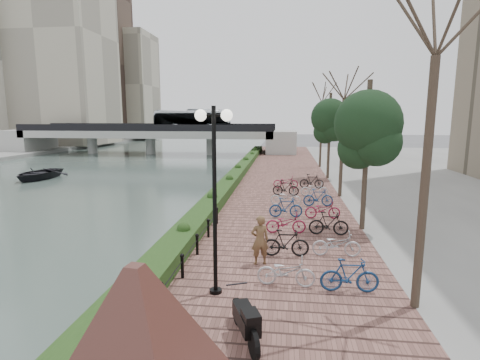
% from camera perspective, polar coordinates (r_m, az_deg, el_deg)
% --- Properties ---
extents(ground, '(220.00, 220.00, 0.00)m').
position_cam_1_polar(ground, '(10.47, -21.51, -22.59)').
color(ground, '#59595B').
rests_on(ground, ground).
extents(river_water, '(30.00, 130.00, 0.02)m').
position_cam_1_polar(river_water, '(38.46, -23.69, 0.69)').
color(river_water, '#41514C').
rests_on(river_water, ground).
extents(promenade, '(8.00, 75.00, 0.50)m').
position_cam_1_polar(promenade, '(25.75, 5.61, -2.08)').
color(promenade, brown).
rests_on(promenade, ground).
extents(hedge, '(1.10, 56.00, 0.60)m').
position_cam_1_polar(hedge, '(28.36, -1.14, 0.19)').
color(hedge, '#1A3714').
rests_on(hedge, promenade).
extents(chain_fence, '(0.10, 14.10, 0.70)m').
position_cam_1_polar(chain_fence, '(11.19, -10.20, -14.90)').
color(chain_fence, black).
rests_on(chain_fence, promenade).
extents(granite_monument, '(5.52, 5.52, 2.91)m').
position_cam_1_polar(granite_monument, '(6.27, -15.15, -24.63)').
color(granite_monument, '#40251B').
rests_on(granite_monument, promenade).
extents(lamppost, '(1.02, 0.32, 5.25)m').
position_cam_1_polar(lamppost, '(10.11, -3.95, 2.70)').
color(lamppost, black).
rests_on(lamppost, promenade).
extents(motorcycle, '(1.11, 1.76, 1.05)m').
position_cam_1_polar(motorcycle, '(8.91, 0.75, -20.27)').
color(motorcycle, black).
rests_on(motorcycle, promenade).
extents(pedestrian, '(0.72, 0.58, 1.71)m').
position_cam_1_polar(pedestrian, '(12.81, 3.05, -9.11)').
color(pedestrian, brown).
rests_on(pedestrian, promenade).
extents(bicycle_parking, '(2.40, 17.32, 1.00)m').
position_cam_1_polar(bicycle_parking, '(18.80, 9.71, -4.32)').
color(bicycle_parking, '#B9BABE').
rests_on(bicycle_parking, promenade).
extents(street_trees, '(3.20, 37.12, 6.80)m').
position_cam_1_polar(street_trees, '(20.76, 16.59, 4.34)').
color(street_trees, '#352A1F').
rests_on(street_trees, promenade).
extents(bridge, '(36.00, 10.77, 6.50)m').
position_cam_1_polar(bridge, '(55.79, -12.28, 7.30)').
color(bridge, '#A3A39E').
rests_on(bridge, ground).
extents(boat, '(3.89, 5.21, 1.03)m').
position_cam_1_polar(boat, '(37.22, -28.44, 0.88)').
color(boat, black).
rests_on(boat, river_water).
extents(far_buildings, '(35.00, 38.00, 38.00)m').
position_cam_1_polar(far_buildings, '(87.54, -26.08, 15.71)').
color(far_buildings, '#AAA38E').
rests_on(far_buildings, far_bank).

